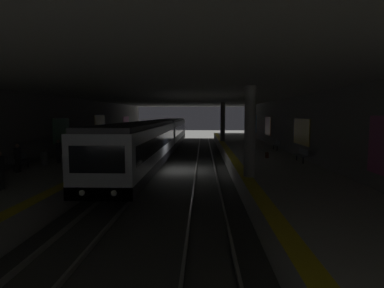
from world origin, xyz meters
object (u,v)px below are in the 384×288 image
(backpack_on_floor, at_px, (267,155))
(person_waiting_near, at_px, (0,169))
(person_standing_far, at_px, (18,157))
(pillar_far, at_px, (223,122))
(bench_left_near, at_px, (301,154))
(trash_bin, at_px, (44,159))
(bench_left_mid, at_px, (276,144))
(person_boarding, at_px, (59,151))
(person_walking_mid, at_px, (113,138))
(metro_train, at_px, (160,137))
(pillar_near, at_px, (250,132))
(bench_right_mid, at_px, (20,160))

(backpack_on_floor, bearing_deg, person_waiting_near, 127.23)
(person_standing_far, relative_size, backpack_on_floor, 3.92)
(pillar_far, relative_size, bench_left_near, 2.68)
(person_standing_far, xyz_separation_m, trash_bin, (2.24, -0.28, -0.42))
(person_waiting_near, bearing_deg, trash_bin, 12.55)
(person_waiting_near, height_order, trash_bin, person_waiting_near)
(person_waiting_near, distance_m, person_standing_far, 4.17)
(pillar_far, height_order, bench_left_mid, pillar_far)
(person_boarding, height_order, trash_bin, person_boarding)
(person_walking_mid, height_order, trash_bin, person_walking_mid)
(trash_bin, bearing_deg, metro_train, -26.60)
(pillar_far, relative_size, bench_left_mid, 2.68)
(person_standing_far, bearing_deg, trash_bin, -7.02)
(metro_train, distance_m, trash_bin, 12.52)
(metro_train, relative_size, person_waiting_near, 21.74)
(person_boarding, relative_size, backpack_on_floor, 3.81)
(pillar_far, xyz_separation_m, metro_train, (-6.97, 6.55, -1.30))
(pillar_near, height_order, pillar_far, same)
(bench_left_mid, bearing_deg, pillar_near, 160.56)
(pillar_near, bearing_deg, backpack_on_floor, -18.74)
(person_walking_mid, bearing_deg, bench_left_near, -120.31)
(bench_left_mid, bearing_deg, trash_bin, 118.61)
(person_boarding, bearing_deg, trash_bin, 157.37)
(backpack_on_floor, bearing_deg, bench_left_near, -135.19)
(metro_train, bearing_deg, pillar_near, -155.13)
(metro_train, relative_size, bench_left_near, 20.78)
(pillar_near, xyz_separation_m, person_boarding, (3.95, 11.73, -1.46))
(bench_left_near, height_order, person_waiting_near, person_waiting_near)
(pillar_near, relative_size, bench_left_near, 2.68)
(person_boarding, bearing_deg, pillar_near, -108.62)
(bench_left_mid, distance_m, person_standing_far, 20.01)
(pillar_far, bearing_deg, backpack_on_floor, -170.77)
(bench_left_mid, bearing_deg, person_boarding, 116.41)
(metro_train, height_order, person_standing_far, metro_train)
(bench_left_mid, bearing_deg, backpack_on_floor, 159.62)
(pillar_far, relative_size, bench_right_mid, 2.68)
(pillar_near, xyz_separation_m, trash_bin, (2.95, 12.15, -1.85))
(bench_left_near, height_order, trash_bin, bench_left_near)
(pillar_far, relative_size, person_waiting_near, 2.80)
(person_standing_far, xyz_separation_m, person_boarding, (3.24, -0.69, -0.03))
(bench_right_mid, relative_size, person_walking_mid, 1.08)
(pillar_far, xyz_separation_m, person_boarding, (-17.15, 11.73, -1.46))
(pillar_far, height_order, bench_left_near, pillar_far)
(pillar_far, relative_size, backpack_on_floor, 11.38)
(bench_right_mid, bearing_deg, person_standing_far, -152.59)
(pillar_near, relative_size, pillar_far, 1.00)
(person_waiting_near, bearing_deg, person_standing_far, 22.98)
(metro_train, relative_size, person_walking_mid, 22.35)
(metro_train, distance_m, bench_right_mid, 14.05)
(person_walking_mid, bearing_deg, person_boarding, 176.33)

